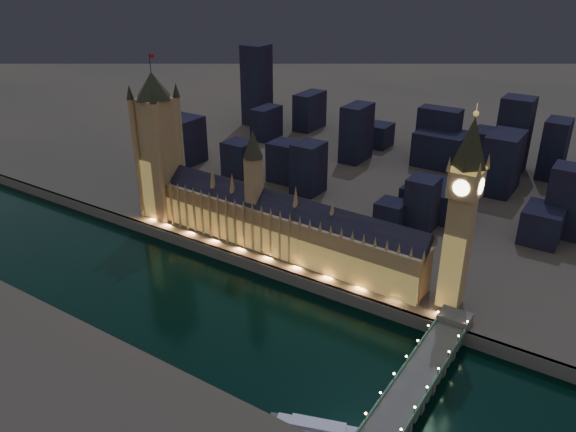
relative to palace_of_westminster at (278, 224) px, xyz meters
The scene contains 9 objects.
ground_plane 67.48m from the palace_of_westminster, 83.65° to the right, with size 2000.00×2000.00×0.00m, color black.
north_bank 458.86m from the palace_of_westminster, 89.14° to the left, with size 2000.00×960.00×8.00m, color #3A3C34.
embankment_wall 31.27m from the palace_of_westminster, 71.68° to the right, with size 2000.00×2.50×8.00m, color #56564B.
palace_of_westminster is the anchor object (origin of this frame).
victoria_tower 110.51m from the palace_of_westminster, behind, with size 31.68×31.68×117.19m.
elizabeth_tower 123.21m from the palace_of_westminster, ahead, with size 18.00×18.00×112.74m.
westminster_bridge 141.10m from the palace_of_westminster, 27.84° to the right, with size 16.46×113.00×15.90m.
river_boat 151.51m from the palace_of_westminster, 49.47° to the right, with size 45.42×24.35×4.50m.
city_backdrop 190.36m from the palace_of_westminster, 78.22° to the left, with size 485.31×215.63×88.15m.
Camera 1 is at (177.14, -207.78, 184.65)m, focal length 35.00 mm.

